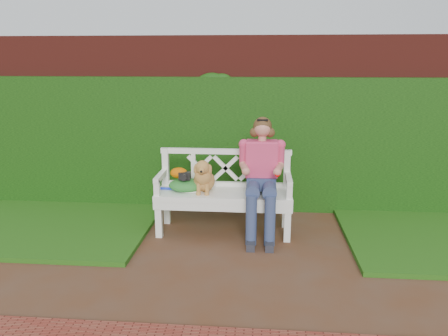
{
  "coord_description": "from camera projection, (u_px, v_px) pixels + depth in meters",
  "views": [
    {
      "loc": [
        0.16,
        -3.78,
        1.92
      ],
      "look_at": [
        -0.25,
        0.86,
        0.75
      ],
      "focal_mm": 35.0,
      "sensor_mm": 36.0,
      "label": 1
    }
  ],
  "objects": [
    {
      "name": "tennis_racket",
      "position": [
        189.0,
        189.0,
        4.91
      ],
      "size": [
        0.64,
        0.37,
        0.03
      ],
      "primitive_type": null,
      "rotation": [
        0.0,
        0.0,
        0.21
      ],
      "color": "silver",
      "rests_on": "garden_bench"
    },
    {
      "name": "green_bag",
      "position": [
        187.0,
        185.0,
        4.88
      ],
      "size": [
        0.48,
        0.42,
        0.14
      ],
      "primitive_type": null,
      "rotation": [
        0.0,
        0.0,
        0.29
      ],
      "color": "#1D802F",
      "rests_on": "garden_bench"
    },
    {
      "name": "seated_woman",
      "position": [
        261.0,
        180.0,
        4.78
      ],
      "size": [
        0.77,
        0.85,
        1.25
      ],
      "primitive_type": null,
      "rotation": [
        0.0,
        0.0,
        0.42
      ],
      "color": "#F85086",
      "rests_on": "ground"
    },
    {
      "name": "dog",
      "position": [
        204.0,
        175.0,
        4.81
      ],
      "size": [
        0.36,
        0.42,
        0.38
      ],
      "primitive_type": null,
      "rotation": [
        0.0,
        0.0,
        -0.36
      ],
      "color": "olive",
      "rests_on": "garden_bench"
    },
    {
      "name": "camera_item",
      "position": [
        185.0,
        176.0,
        4.82
      ],
      "size": [
        0.13,
        0.1,
        0.08
      ],
      "primitive_type": "cube",
      "rotation": [
        0.0,
        0.0,
        0.02
      ],
      "color": "black",
      "rests_on": "green_bag"
    },
    {
      "name": "ground",
      "position": [
        242.0,
        267.0,
        4.13
      ],
      "size": [
        60.0,
        60.0,
        0.0
      ],
      "primitive_type": "plane",
      "color": "#512B16"
    },
    {
      "name": "garden_bench",
      "position": [
        224.0,
        212.0,
        4.93
      ],
      "size": [
        1.63,
        0.76,
        0.48
      ],
      "primitive_type": null,
      "rotation": [
        0.0,
        0.0,
        -0.1
      ],
      "color": "white",
      "rests_on": "ground"
    },
    {
      "name": "baseball_glove",
      "position": [
        179.0,
        173.0,
        4.87
      ],
      "size": [
        0.23,
        0.2,
        0.12
      ],
      "primitive_type": "ellipsoid",
      "rotation": [
        0.0,
        0.0,
        -0.36
      ],
      "color": "#C95801",
      "rests_on": "green_bag"
    },
    {
      "name": "ivy_hedge",
      "position": [
        249.0,
        145.0,
        5.55
      ],
      "size": [
        10.0,
        0.18,
        1.7
      ],
      "primitive_type": "cube",
      "color": "#226111",
      "rests_on": "ground"
    },
    {
      "name": "grass_left",
      "position": [
        44.0,
        222.0,
        5.19
      ],
      "size": [
        2.6,
        2.0,
        0.05
      ],
      "primitive_type": "cube",
      "color": "#1A4610",
      "rests_on": "ground"
    },
    {
      "name": "brick_wall",
      "position": [
        249.0,
        123.0,
        5.7
      ],
      "size": [
        10.0,
        0.3,
        2.2
      ],
      "primitive_type": "cube",
      "color": "#5F1E16",
      "rests_on": "ground"
    }
  ]
}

